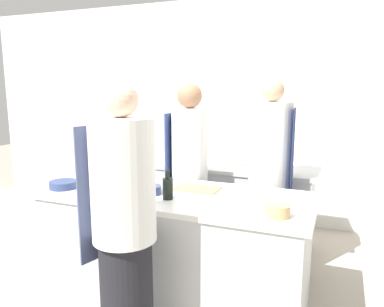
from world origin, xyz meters
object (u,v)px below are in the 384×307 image
at_px(chef_at_prep_near, 124,229).
at_px(bottle_wine, 168,188).
at_px(chef_at_stove, 270,179).
at_px(bottle_olive_oil, 89,187).
at_px(bowl_mixing_large, 150,190).
at_px(bowl_prep_small, 277,210).
at_px(chef_at_pass_far, 189,178).
at_px(bowl_ceramic_blue, 63,185).
at_px(bottle_vinegar, 147,169).
at_px(bowl_wooden_salad, 97,178).
at_px(oven_range, 114,175).

height_order(chef_at_prep_near, bottle_wine, chef_at_prep_near).
distance_m(chef_at_stove, bottle_olive_oil, 1.59).
relative_size(bowl_mixing_large, bowl_prep_small, 1.02).
distance_m(bottle_wine, bowl_prep_small, 0.81).
relative_size(chef_at_pass_far, bowl_prep_small, 10.37).
bearing_deg(chef_at_prep_near, bowl_ceramic_blue, 77.12).
relative_size(chef_at_prep_near, bottle_vinegar, 7.99).
distance_m(chef_at_stove, chef_at_pass_far, 0.73).
bearing_deg(chef_at_pass_far, chef_at_prep_near, -175.12).
xyz_separation_m(chef_at_prep_near, bowl_wooden_salad, (-0.75, 0.77, 0.06)).
distance_m(chef_at_pass_far, bottle_wine, 0.75).
xyz_separation_m(oven_range, chef_at_pass_far, (1.59, -1.16, 0.38)).
relative_size(bottle_olive_oil, bowl_prep_small, 1.17).
height_order(chef_at_stove, bowl_mixing_large, chef_at_stove).
distance_m(bottle_vinegar, bowl_ceramic_blue, 0.72).
bearing_deg(oven_range, chef_at_stove, -22.63).
xyz_separation_m(chef_at_pass_far, bottle_vinegar, (-0.31, -0.24, 0.11)).
bearing_deg(bottle_wine, bowl_wooden_salad, 163.69).
bearing_deg(chef_at_prep_near, bottle_wine, 12.31).
height_order(oven_range, chef_at_pass_far, chef_at_pass_far).
bearing_deg(bottle_olive_oil, bowl_mixing_large, 32.01).
height_order(chef_at_stove, bowl_ceramic_blue, chef_at_stove).
relative_size(chef_at_pass_far, bowl_ceramic_blue, 7.97).
bearing_deg(bowl_mixing_large, chef_at_prep_near, -76.70).
bearing_deg(oven_range, chef_at_pass_far, -35.94).
xyz_separation_m(oven_range, bowl_ceramic_blue, (0.82, -1.94, 0.43)).
bearing_deg(bowl_ceramic_blue, chef_at_prep_near, -29.15).
relative_size(bottle_vinegar, bowl_prep_small, 1.30).
bearing_deg(bowl_mixing_large, chef_at_stove, 48.91).
xyz_separation_m(bottle_vinegar, bowl_mixing_large, (0.26, -0.43, -0.05)).
bearing_deg(bottle_vinegar, bottle_wine, -48.39).
distance_m(chef_at_prep_near, bowl_mixing_large, 0.62).
distance_m(chef_at_pass_far, bottle_olive_oil, 1.01).
distance_m(bowl_mixing_large, bowl_ceramic_blue, 0.74).
relative_size(bowl_prep_small, bowl_wooden_salad, 0.67).
bearing_deg(bowl_wooden_salad, bowl_mixing_large, -15.07).
bearing_deg(bowl_mixing_large, bottle_wine, -20.36).
bearing_deg(bottle_olive_oil, bowl_ceramic_blue, 160.41).
bearing_deg(bottle_olive_oil, bottle_vinegar, 79.58).
height_order(oven_range, bowl_prep_small, oven_range).
xyz_separation_m(chef_at_stove, bowl_prep_small, (0.23, -1.01, 0.05)).
bearing_deg(bowl_prep_small, bottle_wine, 174.31).
xyz_separation_m(oven_range, chef_at_stove, (2.30, -0.96, 0.38)).
bearing_deg(chef_at_prep_near, chef_at_stove, -6.34).
relative_size(bottle_vinegar, bottle_wine, 1.01).
bearing_deg(bottle_vinegar, bowl_mixing_large, -58.73).
bearing_deg(bottle_wine, bottle_vinegar, 131.61).
bearing_deg(bottle_olive_oil, bottle_wine, 17.07).
relative_size(chef_at_prep_near, bowl_ceramic_blue, 7.98).
distance_m(oven_range, bottle_olive_oil, 2.41).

